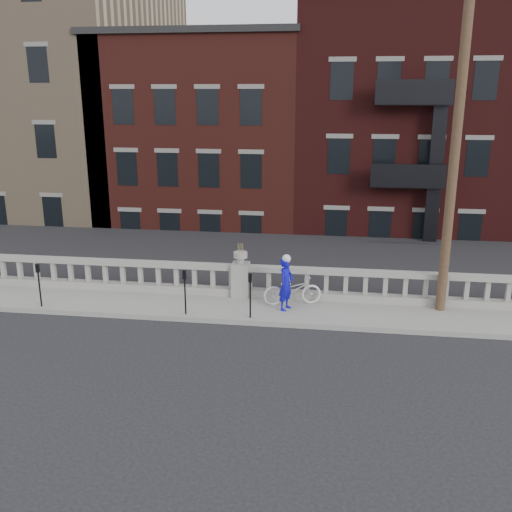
% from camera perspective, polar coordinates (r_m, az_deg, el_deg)
% --- Properties ---
extents(ground, '(120.00, 120.00, 0.00)m').
position_cam_1_polar(ground, '(15.03, -4.05, -9.66)').
color(ground, black).
rests_on(ground, ground).
extents(sidewalk, '(32.00, 2.20, 0.15)m').
position_cam_1_polar(sidewalk, '(17.69, -2.04, -5.25)').
color(sidewalk, gray).
rests_on(sidewalk, ground).
extents(balustrade, '(28.00, 0.34, 1.03)m').
position_cam_1_polar(balustrade, '(18.38, -1.54, -2.54)').
color(balustrade, gray).
rests_on(balustrade, sidewalk).
extents(planter_pedestal, '(0.55, 0.55, 1.76)m').
position_cam_1_polar(planter_pedestal, '(18.32, -1.55, -1.98)').
color(planter_pedestal, gray).
rests_on(planter_pedestal, sidewalk).
extents(lower_level, '(80.00, 44.00, 20.80)m').
position_cam_1_polar(lower_level, '(36.54, 4.35, 10.01)').
color(lower_level, '#605E59').
rests_on(lower_level, ground).
extents(utility_pole, '(1.60, 0.28, 10.00)m').
position_cam_1_polar(utility_pole, '(17.18, 19.38, 10.94)').
color(utility_pole, '#422D1E').
rests_on(utility_pole, sidewalk).
extents(parking_meter_a, '(0.10, 0.09, 1.36)m').
position_cam_1_polar(parking_meter_a, '(18.57, -20.90, -2.28)').
color(parking_meter_a, black).
rests_on(parking_meter_a, sidewalk).
extents(parking_meter_b, '(0.10, 0.09, 1.36)m').
position_cam_1_polar(parking_meter_b, '(16.88, -7.13, -3.12)').
color(parking_meter_b, black).
rests_on(parking_meter_b, sidewalk).
extents(parking_meter_c, '(0.10, 0.09, 1.36)m').
position_cam_1_polar(parking_meter_c, '(16.50, -0.58, -3.45)').
color(parking_meter_c, black).
rests_on(parking_meter_c, sidewalk).
extents(bicycle, '(1.91, 1.09, 0.95)m').
position_cam_1_polar(bicycle, '(17.69, 3.66, -3.38)').
color(bicycle, silver).
rests_on(bicycle, sidewalk).
extents(cyclist, '(0.59, 0.70, 1.62)m').
position_cam_1_polar(cyclist, '(17.16, 3.03, -2.80)').
color(cyclist, '#0D0BAE').
rests_on(cyclist, sidewalk).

